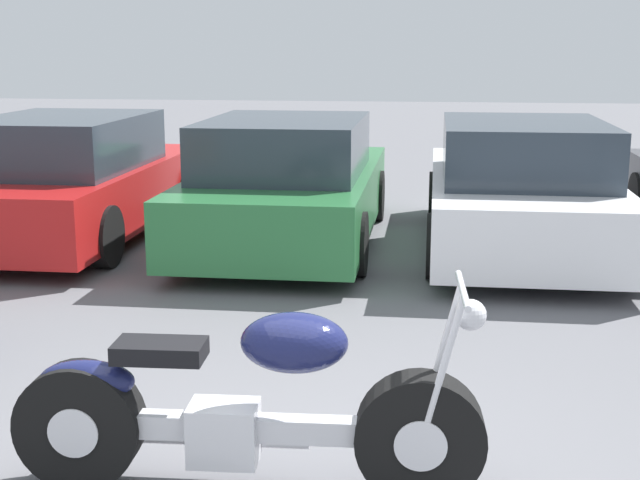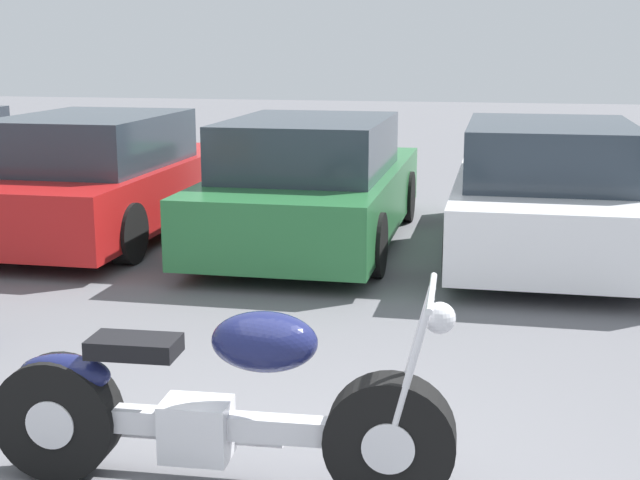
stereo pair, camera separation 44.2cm
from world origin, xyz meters
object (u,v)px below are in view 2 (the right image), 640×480
Objects in this scene: parked_car_green at (313,185)px; parked_car_white at (546,192)px; parked_car_red at (102,178)px; motorcycle at (215,407)px.

parked_car_white is at bearing -0.06° from parked_car_green.
parked_car_red and parked_car_white have the same top height.
motorcycle is at bearing -83.03° from parked_car_green.
parked_car_red reaches higher than motorcycle.
motorcycle is 6.39m from parked_car_red.
parked_car_white is (1.81, 5.53, 0.23)m from motorcycle.
motorcycle is at bearing -108.18° from parked_car_white.
parked_car_green is at bearing 179.94° from parked_car_white.
parked_car_red is 2.49m from parked_car_green.
parked_car_white is at bearing -0.24° from parked_car_red.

